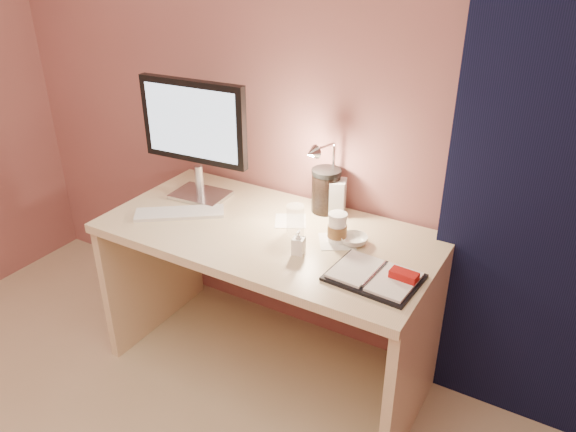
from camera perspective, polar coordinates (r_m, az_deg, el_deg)
The scene contains 14 objects.
room at distance 2.16m, azimuth 24.79°, elevation 5.44°, with size 3.50×3.50×3.50m.
desk at distance 2.49m, azimuth -1.00°, elevation -5.27°, with size 1.40×0.70×0.73m.
monitor at distance 2.52m, azimuth -9.43°, elevation 8.67°, with size 0.51×0.20×0.55m.
keyboard at distance 2.49m, azimuth -10.95°, elevation 0.30°, with size 0.38×0.11×0.02m, color white.
planner at distance 2.03m, azimuth 9.00°, elevation -6.07°, with size 0.33×0.26×0.05m.
paper_a at distance 2.39m, azimuth 0.25°, elevation -0.50°, with size 0.13×0.13×0.00m, color white.
paper_c at distance 2.25m, azimuth 4.99°, elevation -2.58°, with size 0.14×0.14×0.00m, color white.
coffee_cup at distance 2.22m, azimuth 5.03°, elevation -1.28°, with size 0.08×0.08×0.12m.
clear_cup at distance 2.27m, azimuth 0.74°, elevation -0.41°, with size 0.07×0.07×0.13m, color white.
bowl at distance 2.23m, azimuth 6.71°, elevation -2.45°, with size 0.11×0.11×0.03m, color white.
lotion_bottle at distance 2.14m, azimuth 1.08°, elevation -2.68°, with size 0.05×0.05×0.10m, color white.
dark_jar at distance 2.45m, azimuth 3.86°, elevation 2.38°, with size 0.12×0.12×0.18m, color black.
product_box at distance 2.43m, azimuth 4.59°, elevation 1.96°, with size 0.11×0.08×0.16m, color silver.
desk_lamp at distance 2.35m, azimuth 4.31°, elevation 4.37°, with size 0.11×0.20×0.33m.
Camera 1 is at (1.09, -0.34, 1.85)m, focal length 35.00 mm.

